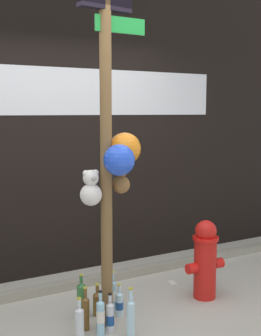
# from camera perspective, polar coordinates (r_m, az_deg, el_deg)

# --- Properties ---
(building_wall) EXTENTS (10.00, 0.21, 3.85)m
(building_wall) POSITION_cam_1_polar(r_m,az_deg,el_deg) (4.69, -10.38, 9.68)
(building_wall) COLOR black
(building_wall) RESTS_ON ground_plane
(curb_strip) EXTENTS (8.00, 0.12, 0.08)m
(curb_strip) POSITION_cam_1_polar(r_m,az_deg,el_deg) (4.50, -7.57, -14.68)
(curb_strip) COLOR gray
(curb_strip) RESTS_ON ground_plane
(memorial_post) EXTENTS (0.56, 0.35, 2.83)m
(memorial_post) POSITION_cam_1_polar(r_m,az_deg,el_deg) (3.37, -2.36, 4.45)
(memorial_post) COLOR brown
(memorial_post) RESTS_ON ground_plane
(fire_hydrant) EXTENTS (0.39, 0.24, 0.73)m
(fire_hydrant) POSITION_cam_1_polar(r_m,az_deg,el_deg) (4.20, 9.67, -11.54)
(fire_hydrant) COLOR red
(fire_hydrant) RESTS_ON ground_plane
(bottle_0) EXTENTS (0.07, 0.07, 0.31)m
(bottle_0) POSITION_cam_1_polar(r_m,az_deg,el_deg) (3.65, -2.66, -18.72)
(bottle_0) COLOR silver
(bottle_0) RESTS_ON ground_plane
(bottle_1) EXTENTS (0.06, 0.06, 0.35)m
(bottle_1) POSITION_cam_1_polar(r_m,az_deg,el_deg) (3.67, -5.85, -18.10)
(bottle_1) COLOR brown
(bottle_1) RESTS_ON ground_plane
(bottle_2) EXTENTS (0.06, 0.06, 0.39)m
(bottle_2) POSITION_cam_1_polar(r_m,az_deg,el_deg) (3.55, 0.04, -18.68)
(bottle_2) COLOR #B2DBEA
(bottle_2) RESTS_ON ground_plane
(bottle_3) EXTENTS (0.07, 0.07, 0.28)m
(bottle_3) POSITION_cam_1_polar(r_m,az_deg,el_deg) (3.91, -4.32, -17.04)
(bottle_3) COLOR brown
(bottle_3) RESTS_ON ground_plane
(bottle_4) EXTENTS (0.07, 0.07, 0.28)m
(bottle_4) POSITION_cam_1_polar(r_m,az_deg,el_deg) (3.89, -1.46, -17.16)
(bottle_4) COLOR #B2DBEA
(bottle_4) RESTS_ON ground_plane
(bottle_5) EXTENTS (0.07, 0.07, 0.36)m
(bottle_5) POSITION_cam_1_polar(r_m,az_deg,el_deg) (3.58, -3.91, -18.70)
(bottle_5) COLOR #93CCE0
(bottle_5) RESTS_ON ground_plane
(bottle_6) EXTENTS (0.07, 0.07, 0.33)m
(bottle_6) POSITION_cam_1_polar(r_m,az_deg,el_deg) (3.55, -6.65, -19.22)
(bottle_6) COLOR silver
(bottle_6) RESTS_ON ground_plane
(bottle_7) EXTENTS (0.06, 0.06, 0.36)m
(bottle_7) POSITION_cam_1_polar(r_m,az_deg,el_deg) (3.97, -2.35, -16.05)
(bottle_7) COLOR #93CCE0
(bottle_7) RESTS_ON ground_plane
(bottle_8) EXTENTS (0.07, 0.07, 0.37)m
(bottle_8) POSITION_cam_1_polar(r_m,az_deg,el_deg) (3.88, -6.39, -16.52)
(bottle_8) COLOR #337038
(bottle_8) RESTS_ON ground_plane
(litter_2) EXTENTS (0.09, 0.13, 0.01)m
(litter_2) POSITION_cam_1_polar(r_m,az_deg,el_deg) (4.61, 5.47, -14.58)
(litter_2) COLOR silver
(litter_2) RESTS_ON ground_plane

